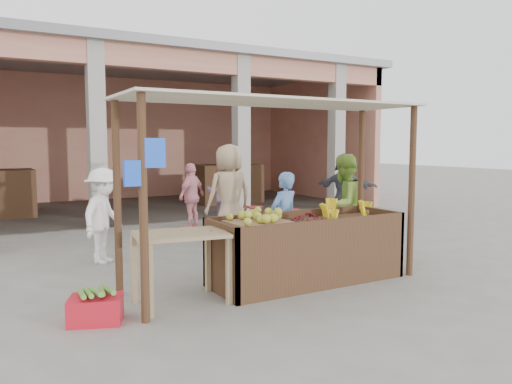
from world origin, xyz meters
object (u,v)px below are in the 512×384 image
red_crate (96,310)px  vendor_blue (284,216)px  side_table (181,245)px  motorcycle (265,215)px  fruit_stall (307,252)px  vendor_green (344,203)px

red_crate → vendor_blue: size_ratio=0.35×
side_table → motorcycle: (2.75, 2.75, -0.21)m
vendor_blue → red_crate: bearing=3.4°
fruit_stall → vendor_blue: (0.19, 0.85, 0.36)m
fruit_stall → red_crate: 2.82m
vendor_green → motorcycle: bearing=-93.4°
red_crate → vendor_green: bearing=36.3°
motorcycle → red_crate: bearing=141.1°
motorcycle → fruit_stall: bearing=174.1°
fruit_stall → side_table: bearing=-177.9°
fruit_stall → vendor_green: size_ratio=1.47×
side_table → vendor_green: size_ratio=0.63×
red_crate → side_table: bearing=28.7°
vendor_green → fruit_stall: bearing=15.4°
fruit_stall → red_crate: (-2.80, -0.20, -0.26)m
side_table → red_crate: bearing=-163.9°
motorcycle → vendor_blue: bearing=171.0°
fruit_stall → motorcycle: size_ratio=1.40×
fruit_stall → vendor_blue: 0.94m
red_crate → vendor_blue: (2.99, 1.05, 0.62)m
vendor_green → vendor_blue: bearing=-13.6°
fruit_stall → vendor_green: bearing=34.1°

